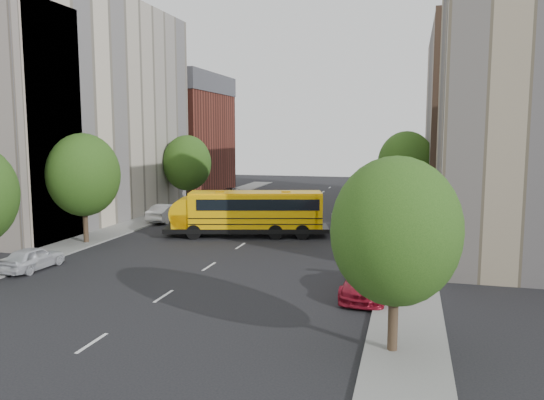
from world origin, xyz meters
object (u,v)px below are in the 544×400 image
at_px(safari_truck, 370,219).
at_px(parked_car_1, 168,213).
at_px(street_tree_2, 187,163).
at_px(street_tree_3, 396,231).
at_px(street_tree_1, 83,175).
at_px(parked_car_0, 33,258).
at_px(parked_car_3, 368,280).
at_px(parked_car_4, 387,212).
at_px(parked_car_2, 232,193).
at_px(school_bus, 245,211).
at_px(street_tree_5, 407,161).
at_px(street_tree_4, 406,164).

relative_size(safari_truck, parked_car_1, 1.12).
relative_size(street_tree_2, street_tree_3, 1.08).
xyz_separation_m(street_tree_1, street_tree_2, (0.00, 18.00, -0.12)).
xyz_separation_m(parked_car_0, parked_car_1, (0.00, 17.73, 0.10)).
xyz_separation_m(parked_car_3, parked_car_4, (-0.11, 23.47, -0.03)).
height_order(safari_truck, parked_car_3, safari_truck).
bearing_deg(parked_car_2, street_tree_3, 115.76).
height_order(street_tree_3, parked_car_0, street_tree_3).
distance_m(street_tree_2, school_bus, 16.40).
relative_size(street_tree_2, street_tree_5, 1.03).
distance_m(school_bus, parked_car_0, 15.62).
bearing_deg(street_tree_3, street_tree_5, 90.00).
xyz_separation_m(street_tree_1, school_bus, (10.24, 5.51, -2.98)).
xyz_separation_m(street_tree_3, street_tree_5, (-0.00, 44.00, 0.25)).
distance_m(safari_truck, parked_car_3, 16.08).
xyz_separation_m(school_bus, parked_car_0, (-8.84, -12.82, -1.27)).
height_order(street_tree_5, safari_truck, street_tree_5).
bearing_deg(parked_car_1, street_tree_2, -73.76).
height_order(parked_car_0, parked_car_4, parked_car_4).
bearing_deg(street_tree_1, street_tree_4, 39.29).
distance_m(parked_car_2, parked_car_4, 22.52).
bearing_deg(parked_car_4, safari_truck, -103.54).
bearing_deg(street_tree_3, parked_car_0, 161.99).
xyz_separation_m(street_tree_2, parked_car_4, (20.49, -1.82, -4.08)).
bearing_deg(street_tree_4, parked_car_3, -93.17).
bearing_deg(school_bus, parked_car_4, 31.31).
relative_size(street_tree_4, parked_car_4, 1.85).
xyz_separation_m(parked_car_1, parked_car_3, (19.20, -17.72, -0.03)).
relative_size(street_tree_1, street_tree_4, 0.98).
bearing_deg(school_bus, street_tree_1, -166.55).
relative_size(street_tree_1, parked_car_1, 1.63).
xyz_separation_m(street_tree_5, safari_truck, (-2.56, -21.26, -3.49)).
relative_size(parked_car_3, parked_car_4, 1.21).
bearing_deg(parked_car_1, parked_car_3, 143.06).
bearing_deg(safari_truck, parked_car_4, 83.95).
bearing_deg(street_tree_2, street_tree_3, -55.49).
bearing_deg(street_tree_2, parked_car_3, -50.84).
height_order(street_tree_5, parked_car_3, street_tree_5).
bearing_deg(school_bus, parked_car_0, -139.45).
xyz_separation_m(parked_car_2, parked_car_4, (19.09, -11.94, 0.09)).
xyz_separation_m(street_tree_3, parked_car_4, (-1.51, 30.18, -3.71)).
height_order(street_tree_2, street_tree_5, street_tree_2).
bearing_deg(street_tree_1, parked_car_2, 87.15).
bearing_deg(parked_car_2, street_tree_4, 153.54).
bearing_deg(street_tree_5, parked_car_0, -118.91).
xyz_separation_m(street_tree_3, safari_truck, (-2.56, 22.74, -3.24)).
bearing_deg(safari_truck, school_bus, -158.64).
bearing_deg(street_tree_2, parked_car_4, -5.08).
bearing_deg(street_tree_3, safari_truck, 96.43).
xyz_separation_m(school_bus, parked_car_1, (-8.84, 4.92, -1.17)).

